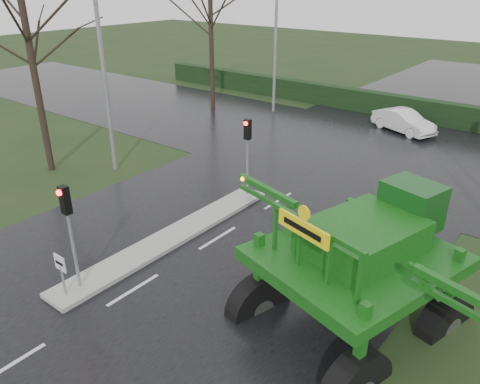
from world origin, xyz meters
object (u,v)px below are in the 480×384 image
Objects in this scene: street_light_left_far at (280,23)px; crop_sprayer at (266,232)px; keep_left_sign at (61,269)px; traffic_signal_near at (68,216)px; street_light_left_near at (105,46)px; white_sedan at (402,132)px; traffic_signal_mid at (247,141)px.

crop_sprayer is (11.76, -18.02, -3.55)m from street_light_left_far.
traffic_signal_near reaches higher than keep_left_sign.
street_light_left_near is at bearing 132.59° from keep_left_sign.
traffic_signal_near is at bearing -162.59° from white_sedan.
street_light_left_far is (-6.89, 21.50, 4.93)m from keep_left_sign.
traffic_signal_mid is 0.35× the size of street_light_left_far.
street_light_left_far is at bearing 118.40° from white_sedan.
keep_left_sign is 1.61m from traffic_signal_near.
crop_sprayer is (11.76, -4.02, -3.55)m from street_light_left_near.
traffic_signal_mid is at bearing 90.00° from keep_left_sign.
crop_sprayer is at bearing -48.55° from traffic_signal_mid.
street_light_left_near reaches higher than traffic_signal_mid.
crop_sprayer is at bearing -56.87° from street_light_left_far.
street_light_left_near is 14.00m from street_light_left_far.
street_light_left_far is at bearing 107.78° from keep_left_sign.
street_light_left_near is 1.00× the size of street_light_left_far.
traffic_signal_near is 10.40m from street_light_left_near.
traffic_signal_near and traffic_signal_mid have the same top height.
street_light_left_far is 2.42× the size of white_sedan.
crop_sprayer is at bearing 35.62° from keep_left_sign.
street_light_left_near is 12.92m from crop_sprayer.
white_sedan is (8.76, 14.94, -5.99)m from street_light_left_near.
crop_sprayer reaches higher than traffic_signal_mid.
white_sedan is at bearing 82.13° from traffic_signal_mid.
traffic_signal_near is 0.39× the size of crop_sprayer.
street_light_left_far is at bearing 138.54° from crop_sprayer.
traffic_signal_near is at bearing -45.47° from street_light_left_near.
crop_sprayer reaches higher than keep_left_sign.
street_light_left_near and street_light_left_far have the same top height.
traffic_signal_near reaches higher than white_sedan.
traffic_signal_near is at bearing -132.99° from crop_sprayer.
traffic_signal_mid is 0.39× the size of crop_sprayer.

